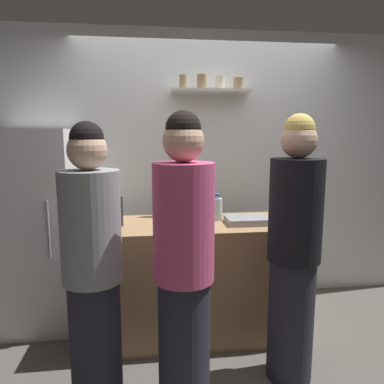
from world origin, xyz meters
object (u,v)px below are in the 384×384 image
(refrigerator, at_px, (38,229))
(person_pink_top, at_px, (184,271))
(wine_bottle_pale_glass, at_px, (109,208))
(baking_pan, at_px, (248,220))
(wine_bottle_dark_glass, at_px, (119,210))
(person_blonde, at_px, (294,252))
(water_bottle_plastic, at_px, (217,208))
(utensil_holder, at_px, (200,223))
(person_grey_hoodie, at_px, (93,273))
(wine_bottle_green_glass, at_px, (159,202))
(wine_bottle_amber_glass, at_px, (193,203))

(refrigerator, relative_size, person_pink_top, 0.95)
(refrigerator, bearing_deg, wine_bottle_pale_glass, -19.60)
(refrigerator, distance_m, baking_pan, 1.76)
(wine_bottle_dark_glass, xyz_separation_m, person_blonde, (1.16, -0.61, -0.18))
(water_bottle_plastic, bearing_deg, person_blonde, -62.21)
(person_pink_top, bearing_deg, wine_bottle_pale_glass, 103.20)
(utensil_holder, height_order, wine_bottle_pale_glass, wine_bottle_pale_glass)
(refrigerator, relative_size, baking_pan, 4.94)
(person_pink_top, bearing_deg, person_grey_hoodie, 153.96)
(water_bottle_plastic, bearing_deg, refrigerator, 170.23)
(wine_bottle_green_glass, relative_size, water_bottle_plastic, 1.56)
(refrigerator, relative_size, wine_bottle_green_glass, 4.91)
(wine_bottle_pale_glass, xyz_separation_m, person_blonde, (1.24, -0.74, -0.17))
(refrigerator, relative_size, wine_bottle_pale_glass, 5.40)
(wine_bottle_green_glass, xyz_separation_m, person_pink_top, (0.10, -1.12, -0.19))
(utensil_holder, xyz_separation_m, water_bottle_plastic, (0.19, 0.33, 0.03))
(water_bottle_plastic, bearing_deg, person_grey_hoodie, -136.91)
(water_bottle_plastic, height_order, person_grey_hoodie, person_grey_hoodie)
(baking_pan, xyz_separation_m, person_pink_top, (-0.59, -0.79, -0.08))
(wine_bottle_pale_glass, bearing_deg, person_grey_hoodie, -90.74)
(person_grey_hoodie, bearing_deg, refrigerator, -19.88)
(water_bottle_plastic, bearing_deg, baking_pan, -32.95)
(wine_bottle_pale_glass, distance_m, water_bottle_plastic, 0.87)
(wine_bottle_green_glass, height_order, water_bottle_plastic, wine_bottle_green_glass)
(person_blonde, bearing_deg, person_grey_hoodie, 179.54)
(wine_bottle_pale_glass, relative_size, water_bottle_plastic, 1.42)
(wine_bottle_amber_glass, relative_size, person_grey_hoodie, 0.19)
(wine_bottle_amber_glass, height_order, person_grey_hoodie, person_grey_hoodie)
(baking_pan, relative_size, person_grey_hoodie, 0.20)
(wine_bottle_amber_glass, xyz_separation_m, wine_bottle_pale_glass, (-0.69, -0.11, -0.01))
(baking_pan, xyz_separation_m, utensil_holder, (-0.41, -0.18, 0.04))
(baking_pan, height_order, person_grey_hoodie, person_grey_hoodie)
(wine_bottle_dark_glass, relative_size, water_bottle_plastic, 1.43)
(person_blonde, distance_m, person_grey_hoodie, 1.26)
(baking_pan, relative_size, water_bottle_plastic, 1.55)
(water_bottle_plastic, xyz_separation_m, person_pink_top, (-0.37, -0.93, -0.16))
(water_bottle_plastic, relative_size, person_pink_top, 0.12)
(person_blonde, xyz_separation_m, person_grey_hoodie, (-1.26, -0.12, -0.03))
(wine_bottle_amber_glass, height_order, wine_bottle_dark_glass, wine_bottle_amber_glass)
(wine_bottle_dark_glass, bearing_deg, utensil_holder, -20.97)
(water_bottle_plastic, relative_size, person_blonde, 0.12)
(utensil_holder, xyz_separation_m, person_grey_hoodie, (-0.69, -0.50, -0.15))
(refrigerator, height_order, person_grey_hoodie, person_grey_hoodie)
(utensil_holder, distance_m, person_grey_hoodie, 0.87)
(utensil_holder, relative_size, person_grey_hoodie, 0.13)
(water_bottle_plastic, relative_size, person_grey_hoodie, 0.13)
(wine_bottle_green_glass, xyz_separation_m, wine_bottle_dark_glass, (-0.32, -0.29, -0.01))
(wine_bottle_amber_glass, relative_size, wine_bottle_dark_glass, 1.06)
(water_bottle_plastic, bearing_deg, wine_bottle_amber_glass, 141.07)
(utensil_holder, height_order, person_grey_hoodie, person_grey_hoodie)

